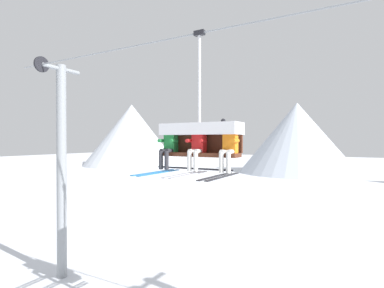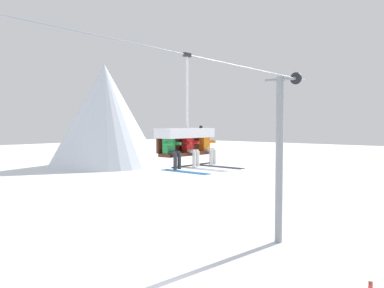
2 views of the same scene
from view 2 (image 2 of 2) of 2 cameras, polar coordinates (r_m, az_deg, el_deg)
mountain_peak_east at (r=54.16m, az=-13.13°, el=4.31°), size 15.46×15.46×14.21m
lift_tower_far at (r=18.65m, az=13.21°, el=-1.72°), size 0.36×1.88×8.21m
lift_cable at (r=12.42m, az=1.37°, el=12.98°), size 16.08×0.05×0.05m
chairlift_chair at (r=11.77m, az=-1.01°, el=1.13°), size 2.12×0.74×3.48m
skier_green at (r=11.01m, az=-3.07°, el=-0.67°), size 0.46×1.70×1.23m
skier_red at (r=11.64m, az=-0.20°, el=-0.47°), size 0.46×1.70×1.23m
skier_orange at (r=12.29m, az=2.34°, el=-0.19°), size 0.48×1.70×1.34m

